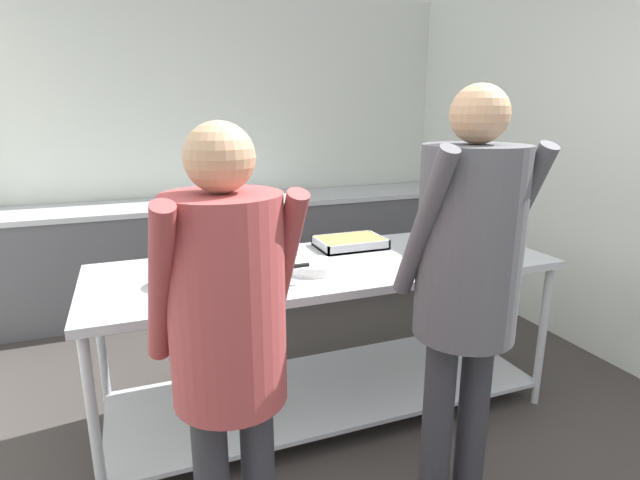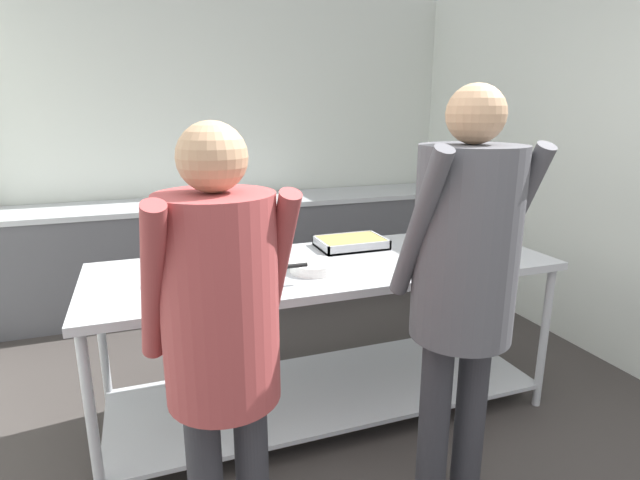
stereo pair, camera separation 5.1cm
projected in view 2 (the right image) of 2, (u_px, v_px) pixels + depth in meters
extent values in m
cube|color=silver|center=(234.00, 145.00, 4.52)|extent=(4.15, 0.06, 2.65)
cube|color=silver|center=(563.00, 154.00, 3.57)|extent=(0.06, 3.66, 2.65)
cube|color=#4C4C51|center=(246.00, 251.00, 4.41)|extent=(3.99, 0.62, 0.85)
cube|color=#ADAFB5|center=(244.00, 201.00, 4.29)|extent=(3.99, 0.65, 0.04)
cube|color=black|center=(329.00, 195.00, 4.55)|extent=(0.47, 0.40, 0.02)
cube|color=#ADAFB5|center=(326.00, 267.00, 2.61)|extent=(2.39, 0.85, 0.04)
cube|color=#ADAFB5|center=(326.00, 389.00, 2.79)|extent=(2.31, 0.77, 0.02)
cylinder|color=#ADAFB5|center=(92.00, 425.00, 2.00)|extent=(0.04, 0.04, 0.82)
cylinder|color=#ADAFB5|center=(544.00, 339.00, 2.76)|extent=(0.04, 0.04, 0.82)
cylinder|color=#ADAFB5|center=(103.00, 345.00, 2.68)|extent=(0.04, 0.04, 0.82)
cylinder|color=#ADAFB5|center=(463.00, 293.00, 3.43)|extent=(0.04, 0.04, 0.82)
cylinder|color=#B2B2B7|center=(173.00, 278.00, 2.29)|extent=(0.20, 0.20, 0.06)
sphere|color=#2D702D|center=(182.00, 269.00, 2.29)|extent=(0.05, 0.05, 0.05)
sphere|color=#2D702D|center=(168.00, 267.00, 2.32)|extent=(0.05, 0.05, 0.05)
sphere|color=#2D702D|center=(166.00, 273.00, 2.24)|extent=(0.05, 0.05, 0.05)
cylinder|color=#ADAFB5|center=(252.00, 279.00, 2.21)|extent=(0.24, 0.24, 0.10)
cylinder|color=#B7472D|center=(252.00, 270.00, 2.20)|extent=(0.21, 0.21, 0.01)
cylinder|color=black|center=(292.00, 266.00, 2.26)|extent=(0.14, 0.02, 0.02)
cylinder|color=white|center=(314.00, 270.00, 2.47)|extent=(0.24, 0.24, 0.01)
cylinder|color=white|center=(314.00, 268.00, 2.47)|extent=(0.24, 0.24, 0.01)
cylinder|color=white|center=(314.00, 266.00, 2.47)|extent=(0.24, 0.24, 0.01)
cylinder|color=white|center=(314.00, 263.00, 2.46)|extent=(0.23, 0.23, 0.01)
cube|color=#ADAFB5|center=(351.00, 246.00, 2.90)|extent=(0.38, 0.27, 0.01)
cube|color=gold|center=(351.00, 242.00, 2.89)|extent=(0.36, 0.24, 0.04)
cube|color=#ADAFB5|center=(360.00, 248.00, 2.78)|extent=(0.38, 0.01, 0.05)
cube|color=#ADAFB5|center=(343.00, 237.00, 3.01)|extent=(0.38, 0.01, 0.05)
cube|color=#ADAFB5|center=(321.00, 246.00, 2.83)|extent=(0.01, 0.27, 0.05)
cube|color=#ADAFB5|center=(380.00, 240.00, 2.95)|extent=(0.01, 0.27, 0.05)
cube|color=#ADAFB5|center=(455.00, 258.00, 2.67)|extent=(0.41, 0.29, 0.01)
cube|color=#387A38|center=(455.00, 253.00, 2.67)|extent=(0.38, 0.26, 0.04)
cube|color=#ADAFB5|center=(471.00, 261.00, 2.54)|extent=(0.41, 0.01, 0.05)
cube|color=#ADAFB5|center=(440.00, 248.00, 2.79)|extent=(0.41, 0.01, 0.05)
cube|color=#ADAFB5|center=(423.00, 258.00, 2.60)|extent=(0.01, 0.29, 0.05)
cube|color=#ADAFB5|center=(486.00, 251.00, 2.73)|extent=(0.01, 0.29, 0.05)
cylinder|color=#2D2D33|center=(253.00, 480.00, 1.77)|extent=(0.12, 0.12, 0.73)
cylinder|color=#993D3D|center=(153.00, 286.00, 1.45)|extent=(0.11, 0.31, 0.55)
cylinder|color=#993D3D|center=(277.00, 267.00, 1.62)|extent=(0.11, 0.31, 0.55)
cylinder|color=#993D3D|center=(220.00, 300.00, 1.55)|extent=(0.37, 0.37, 0.67)
sphere|color=tan|center=(212.00, 157.00, 1.44)|extent=(0.21, 0.21, 0.21)
cylinder|color=#2D2D33|center=(434.00, 428.00, 2.01)|extent=(0.12, 0.12, 0.79)
cylinder|color=#2D2D33|center=(470.00, 419.00, 2.07)|extent=(0.12, 0.12, 0.79)
cylinder|color=#4C4C51|center=(419.00, 226.00, 1.76)|extent=(0.07, 0.33, 0.59)
cylinder|color=#4C4C51|center=(513.00, 218.00, 1.89)|extent=(0.07, 0.33, 0.59)
cylinder|color=#4C4C51|center=(466.00, 245.00, 1.85)|extent=(0.39, 0.39, 0.73)
sphere|color=tan|center=(476.00, 114.00, 1.73)|extent=(0.21, 0.21, 0.21)
cylinder|color=silver|center=(202.00, 194.00, 4.06)|extent=(0.08, 0.08, 0.15)
cone|color=silver|center=(201.00, 182.00, 4.04)|extent=(0.07, 0.07, 0.06)
cylinder|color=black|center=(201.00, 177.00, 4.03)|extent=(0.03, 0.03, 0.02)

